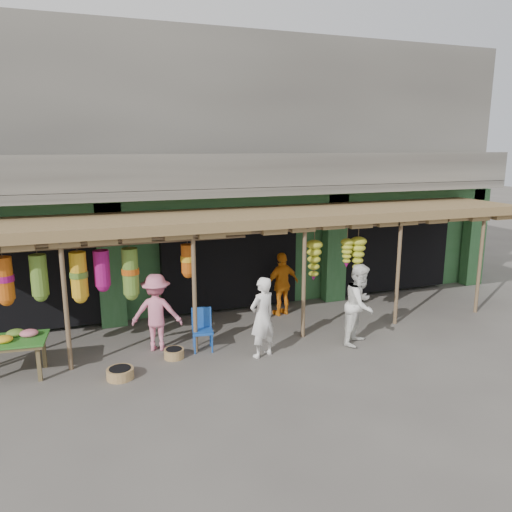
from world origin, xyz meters
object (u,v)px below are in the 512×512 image
object	(u,v)px
flower_table	(6,342)
blue_chair	(202,327)
person_right	(360,304)
person_shopper	(156,312)
person_front	(262,317)
person_vendor	(282,284)

from	to	relation	value
flower_table	blue_chair	xyz separation A→B (m)	(3.76, 0.06, -0.21)
person_right	person_shopper	size ratio (longest dim) A/B	1.08
flower_table	person_shopper	bearing A→B (deg)	13.03
person_shopper	person_front	bearing A→B (deg)	167.92
flower_table	person_vendor	world-z (taller)	person_vendor
person_shopper	flower_table	bearing A→B (deg)	24.55
person_right	person_front	bearing A→B (deg)	139.65
flower_table	person_front	distance (m)	4.89
blue_chair	person_vendor	bearing A→B (deg)	39.30
blue_chair	person_vendor	size ratio (longest dim) A/B	0.54
blue_chair	person_front	bearing A→B (deg)	-28.09
person_front	person_right	size ratio (longest dim) A/B	0.95
blue_chair	person_shopper	size ratio (longest dim) A/B	0.54
person_right	person_vendor	size ratio (longest dim) A/B	1.09
person_front	person_shopper	bearing A→B (deg)	-50.52
blue_chair	person_shopper	world-z (taller)	person_shopper
person_vendor	flower_table	bearing A→B (deg)	1.11
person_front	person_vendor	world-z (taller)	person_front
person_front	person_right	bearing A→B (deg)	156.71
person_front	person_right	world-z (taller)	person_right
flower_table	person_vendor	distance (m)	6.42
person_right	person_shopper	distance (m)	4.40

